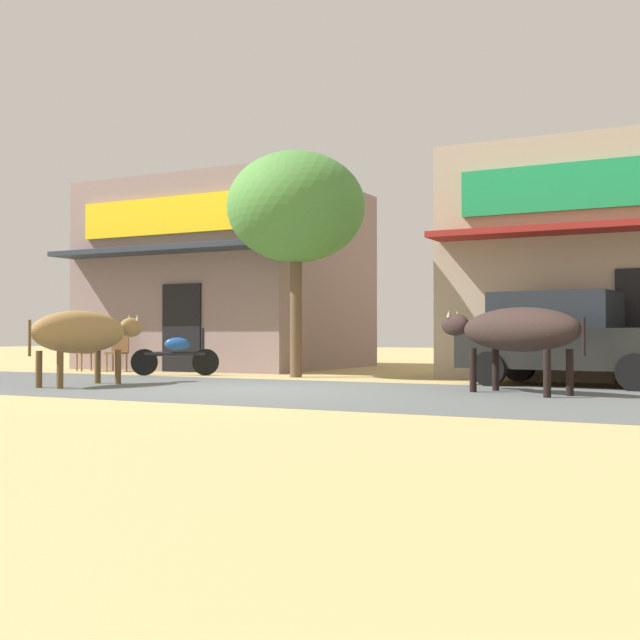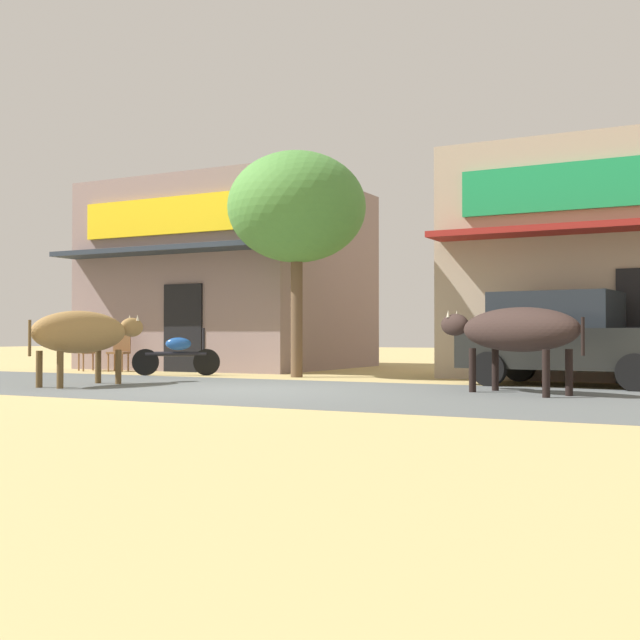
{
  "view_description": "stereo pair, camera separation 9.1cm",
  "coord_description": "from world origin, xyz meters",
  "px_view_note": "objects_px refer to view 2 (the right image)",
  "views": [
    {
      "loc": [
        6.96,
        -11.22,
        0.9
      ],
      "look_at": [
        0.35,
        1.76,
        1.16
      ],
      "focal_mm": 45.43,
      "sensor_mm": 36.0,
      "label": 1
    },
    {
      "loc": [
        7.04,
        -11.18,
        0.9
      ],
      "look_at": [
        0.35,
        1.76,
        1.16
      ],
      "focal_mm": 45.43,
      "sensor_mm": 36.0,
      "label": 2
    }
  ],
  "objects_px": {
    "roadside_tree": "(297,208)",
    "cow_far_dark": "(516,330)",
    "parked_motorcycle": "(177,354)",
    "parked_hatchback_car": "(567,338)",
    "cafe_chair_near_tree": "(89,350)",
    "cafe_chair_by_doorway": "(120,350)",
    "cow_near_brown": "(83,333)"
  },
  "relations": [
    {
      "from": "roadside_tree",
      "to": "cow_far_dark",
      "type": "relative_size",
      "value": 1.81
    },
    {
      "from": "roadside_tree",
      "to": "cow_far_dark",
      "type": "xyz_separation_m",
      "value": [
        5.23,
        -2.61,
        -2.6
      ]
    },
    {
      "from": "parked_motorcycle",
      "to": "cow_far_dark",
      "type": "distance_m",
      "value": 8.17
    },
    {
      "from": "parked_hatchback_car",
      "to": "cow_far_dark",
      "type": "height_order",
      "value": "parked_hatchback_car"
    },
    {
      "from": "cafe_chair_near_tree",
      "to": "cafe_chair_by_doorway",
      "type": "distance_m",
      "value": 0.81
    },
    {
      "from": "parked_hatchback_car",
      "to": "parked_motorcycle",
      "type": "distance_m",
      "value": 8.23
    },
    {
      "from": "parked_hatchback_car",
      "to": "cafe_chair_near_tree",
      "type": "bearing_deg",
      "value": 177.79
    },
    {
      "from": "cow_near_brown",
      "to": "cafe_chair_near_tree",
      "type": "xyz_separation_m",
      "value": [
        -3.91,
        4.3,
        -0.41
      ]
    },
    {
      "from": "parked_hatchback_car",
      "to": "cow_far_dark",
      "type": "distance_m",
      "value": 2.35
    },
    {
      "from": "cafe_chair_near_tree",
      "to": "cafe_chair_by_doorway",
      "type": "xyz_separation_m",
      "value": [
        0.79,
        0.2,
        0.0
      ]
    },
    {
      "from": "parked_hatchback_car",
      "to": "parked_motorcycle",
      "type": "relative_size",
      "value": 2.24
    },
    {
      "from": "roadside_tree",
      "to": "parked_motorcycle",
      "type": "bearing_deg",
      "value": -168.0
    },
    {
      "from": "cow_near_brown",
      "to": "cafe_chair_near_tree",
      "type": "bearing_deg",
      "value": 132.23
    },
    {
      "from": "cow_far_dark",
      "to": "cafe_chair_by_doorway",
      "type": "bearing_deg",
      "value": 163.97
    },
    {
      "from": "cafe_chair_near_tree",
      "to": "cafe_chair_by_doorway",
      "type": "height_order",
      "value": "same"
    },
    {
      "from": "parked_motorcycle",
      "to": "cow_near_brown",
      "type": "height_order",
      "value": "cow_near_brown"
    },
    {
      "from": "cow_near_brown",
      "to": "cafe_chair_by_doorway",
      "type": "bearing_deg",
      "value": 124.7
    },
    {
      "from": "cow_near_brown",
      "to": "cafe_chair_by_doorway",
      "type": "relative_size",
      "value": 2.96
    },
    {
      "from": "parked_hatchback_car",
      "to": "cafe_chair_by_doorway",
      "type": "bearing_deg",
      "value": 176.54
    },
    {
      "from": "parked_hatchback_car",
      "to": "cow_near_brown",
      "type": "bearing_deg",
      "value": -152.88
    },
    {
      "from": "parked_hatchback_car",
      "to": "cow_near_brown",
      "type": "xyz_separation_m",
      "value": [
        -7.54,
        -3.86,
        0.09
      ]
    },
    {
      "from": "roadside_tree",
      "to": "cow_near_brown",
      "type": "height_order",
      "value": "roadside_tree"
    },
    {
      "from": "cow_far_dark",
      "to": "cafe_chair_by_doorway",
      "type": "height_order",
      "value": "cow_far_dark"
    },
    {
      "from": "cow_far_dark",
      "to": "cafe_chair_near_tree",
      "type": "distance_m",
      "value": 11.46
    },
    {
      "from": "parked_motorcycle",
      "to": "cafe_chair_near_tree",
      "type": "distance_m",
      "value": 3.31
    },
    {
      "from": "roadside_tree",
      "to": "parked_motorcycle",
      "type": "relative_size",
      "value": 2.76
    },
    {
      "from": "roadside_tree",
      "to": "cow_near_brown",
      "type": "xyz_separation_m",
      "value": [
        -1.98,
        -4.15,
        -2.63
      ]
    },
    {
      "from": "parked_hatchback_car",
      "to": "cafe_chair_by_doorway",
      "type": "xyz_separation_m",
      "value": [
        -10.66,
        0.65,
        -0.33
      ]
    },
    {
      "from": "parked_hatchback_car",
      "to": "parked_motorcycle",
      "type": "xyz_separation_m",
      "value": [
        -8.22,
        -0.28,
        -0.38
      ]
    },
    {
      "from": "cow_near_brown",
      "to": "cafe_chair_by_doorway",
      "type": "height_order",
      "value": "cow_near_brown"
    },
    {
      "from": "parked_motorcycle",
      "to": "cow_near_brown",
      "type": "xyz_separation_m",
      "value": [
        0.68,
        -3.58,
        0.46
      ]
    },
    {
      "from": "cow_far_dark",
      "to": "cafe_chair_by_doorway",
      "type": "distance_m",
      "value": 10.76
    }
  ]
}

